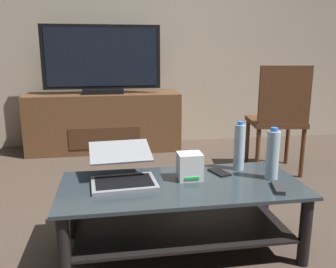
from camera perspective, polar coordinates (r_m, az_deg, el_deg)
The scene contains 12 objects.
ground_plane at distance 2.16m, azimuth 1.78°, elevation -16.03°, with size 7.68×7.68×0.00m, color #4C3D33.
back_wall at distance 4.16m, azimuth -4.43°, elevation 17.98°, with size 6.40×0.12×2.80m, color #B2A38C.
coffee_table at distance 1.92m, azimuth 2.17°, elevation -11.34°, with size 1.26×0.57×0.38m.
media_cabinet at distance 3.88m, azimuth -10.18°, elevation 1.94°, with size 1.60×0.48×0.62m.
television at distance 3.79m, azimuth -10.59°, elevation 11.50°, with size 1.21×0.20×0.70m.
dining_chair at distance 3.17m, azimuth 17.41°, elevation 2.96°, with size 0.50×0.50×0.94m.
laptop at distance 1.90m, azimuth -7.35°, elevation -5.75°, with size 0.36×0.42×0.17m.
router_box at distance 1.91m, azimuth 3.51°, elevation -5.20°, with size 0.13×0.12×0.14m.
water_bottle_near at distance 2.09m, azimuth 11.41°, elevation -2.04°, with size 0.06×0.06×0.29m.
water_bottle_far at distance 1.98m, azimuth 16.49°, elevation -3.21°, with size 0.07×0.07×0.28m.
cell_phone at distance 2.04m, azimuth 8.26°, elevation -6.10°, with size 0.07×0.14×0.01m, color black.
tv_remote at distance 1.88m, azimuth 17.25°, elevation -8.21°, with size 0.04×0.16×0.02m, color #2D2D30.
Camera 1 is at (-0.37, -1.85, 1.06)m, focal length 37.85 mm.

